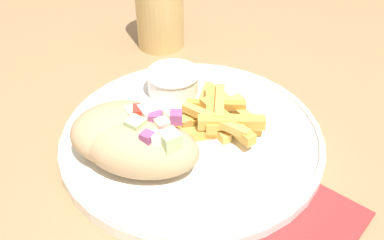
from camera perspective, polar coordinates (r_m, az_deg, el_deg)
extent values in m
cube|color=#9E7A51|center=(0.52, -2.08, -3.56)|extent=(1.36, 1.36, 0.04)
cylinder|color=#9E7A51|center=(1.43, 3.14, 9.19)|extent=(0.06, 0.06, 0.67)
cube|color=maroon|center=(0.42, 14.39, -14.26)|extent=(0.14, 0.10, 0.00)
cylinder|color=white|center=(0.49, 0.00, -2.46)|extent=(0.28, 0.28, 0.01)
torus|color=white|center=(0.49, 0.00, -1.66)|extent=(0.28, 0.28, 0.01)
ellipsoid|color=tan|center=(0.43, -6.40, -3.62)|extent=(0.12, 0.13, 0.05)
cube|color=red|center=(0.41, -3.52, -2.36)|extent=(0.02, 0.02, 0.01)
cube|color=white|center=(0.41, -4.42, -2.37)|extent=(0.02, 0.02, 0.01)
cube|color=silver|center=(0.42, -3.80, -0.67)|extent=(0.01, 0.01, 0.01)
cube|color=#B7D693|center=(0.41, -2.83, -2.60)|extent=(0.02, 0.02, 0.02)
cube|color=#A34C84|center=(0.42, -2.03, 0.36)|extent=(0.02, 0.02, 0.01)
cube|color=#A34C84|center=(0.41, -5.68, -2.26)|extent=(0.01, 0.01, 0.01)
ellipsoid|color=tan|center=(0.45, -8.52, -1.76)|extent=(0.13, 0.13, 0.05)
cube|color=red|center=(0.44, -6.54, 0.87)|extent=(0.02, 0.02, 0.01)
cube|color=#A34C84|center=(0.43, -4.63, 0.24)|extent=(0.02, 0.02, 0.01)
cube|color=silver|center=(0.44, -7.40, 0.71)|extent=(0.02, 0.02, 0.01)
cube|color=white|center=(0.44, -5.48, 0.78)|extent=(0.02, 0.02, 0.02)
cube|color=#B7D693|center=(0.42, -7.14, -0.85)|extent=(0.02, 0.02, 0.02)
cube|color=#E5B251|center=(0.49, 2.56, -0.46)|extent=(0.02, 0.06, 0.01)
cube|color=gold|center=(0.50, 3.13, 0.17)|extent=(0.06, 0.07, 0.01)
cube|color=gold|center=(0.52, 2.32, 1.51)|extent=(0.06, 0.05, 0.01)
cube|color=#E5B251|center=(0.53, 1.48, 2.44)|extent=(0.06, 0.05, 0.01)
cube|color=gold|center=(0.49, -0.91, -0.30)|extent=(0.05, 0.04, 0.01)
cube|color=gold|center=(0.49, 4.32, -0.47)|extent=(0.06, 0.07, 0.01)
cube|color=#E5B251|center=(0.51, 5.73, 1.27)|extent=(0.02, 0.06, 0.01)
cube|color=#E5B251|center=(0.51, 2.57, 1.07)|extent=(0.08, 0.02, 0.01)
cube|color=gold|center=(0.48, 2.12, -1.58)|extent=(0.08, 0.05, 0.01)
cube|color=gold|center=(0.51, 3.08, 1.94)|extent=(0.06, 0.05, 0.01)
cube|color=#E5B251|center=(0.47, 2.95, -0.01)|extent=(0.03, 0.08, 0.01)
cube|color=gold|center=(0.48, 4.42, -0.05)|extent=(0.02, 0.08, 0.01)
cube|color=gold|center=(0.50, 2.48, 1.48)|extent=(0.06, 0.07, 0.01)
cube|color=#E5B251|center=(0.49, 3.54, 2.23)|extent=(0.05, 0.05, 0.01)
cube|color=#E5B251|center=(0.50, 2.52, 1.08)|extent=(0.05, 0.04, 0.01)
cube|color=gold|center=(0.47, 5.03, -0.30)|extent=(0.06, 0.05, 0.01)
cylinder|color=white|center=(0.54, -2.41, 4.67)|extent=(0.06, 0.06, 0.03)
cylinder|color=white|center=(0.53, -2.44, 5.67)|extent=(0.05, 0.05, 0.01)
torus|color=white|center=(0.53, -2.45, 5.94)|extent=(0.06, 0.06, 0.00)
cylinder|color=tan|center=(0.65, -4.14, 14.28)|extent=(0.07, 0.07, 0.12)
cylinder|color=silver|center=(0.66, -4.06, 12.83)|extent=(0.06, 0.06, 0.07)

